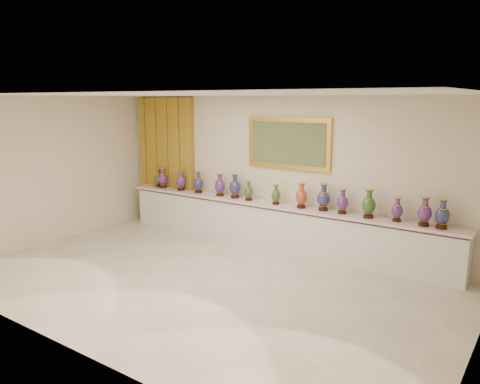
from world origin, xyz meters
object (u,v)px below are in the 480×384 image
object	(u,v)px
vase_0	(158,179)
vase_1	(163,179)
vase_2	(181,181)
counter	(273,226)

from	to	relation	value
vase_0	vase_1	world-z (taller)	vase_1
vase_0	vase_1	distance (m)	0.19
vase_1	vase_2	world-z (taller)	vase_2
vase_0	vase_2	size ratio (longest dim) A/B	0.93
vase_2	vase_1	bearing A→B (deg)	-178.97
vase_1	vase_2	size ratio (longest dim) A/B	1.00
vase_0	vase_2	bearing A→B (deg)	-2.63
vase_1	counter	bearing A→B (deg)	0.69
vase_2	vase_0	bearing A→B (deg)	177.37
vase_0	vase_1	size ratio (longest dim) A/B	0.94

